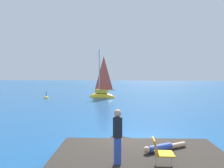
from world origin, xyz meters
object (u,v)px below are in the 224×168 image
person_standing (118,135)px  beach_chair (160,151)px  marker_buoy (46,98)px  sailboat_near (102,95)px  person_sunbather (163,147)px

person_standing → beach_chair: (1.24, 0.00, -0.42)m
person_standing → beach_chair: 1.31m
person_standing → marker_buoy: bearing=37.4°
sailboat_near → person_standing: sailboat_near is taller
beach_chair → marker_buoy: size_ratio=0.71×
person_sunbather → marker_buoy: (-11.90, 17.88, -0.62)m
person_sunbather → marker_buoy: 21.49m
person_sunbather → marker_buoy: bearing=92.7°
marker_buoy → beach_chair: bearing=-58.6°
person_standing → marker_buoy: size_ratio=1.43×
beach_chair → sailboat_near: bearing=100.4°
sailboat_near → marker_buoy: bearing=30.2°
person_sunbather → beach_chair: bearing=-132.9°
sailboat_near → person_sunbather: 20.25m
person_sunbather → person_standing: bearing=-172.3°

